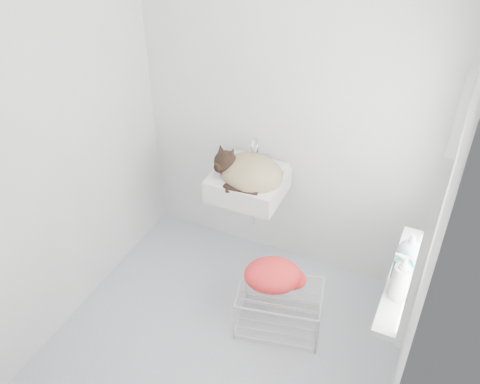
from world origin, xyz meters
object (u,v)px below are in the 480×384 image
at_px(wire_rack, 279,309).
at_px(bottle_b, 401,282).
at_px(bottle_a, 397,296).
at_px(bottle_c, 408,259).
at_px(sink, 248,175).
at_px(cat, 248,172).

bearing_deg(wire_rack, bottle_b, -10.04).
relative_size(bottle_a, bottle_c, 1.38).
xyz_separation_m(sink, bottle_a, (1.18, -0.70, 0.00)).
relative_size(wire_rack, bottle_b, 2.72).
bearing_deg(wire_rack, sink, 134.32).
xyz_separation_m(sink, bottle_c, (1.18, -0.39, 0.00)).
bearing_deg(bottle_a, bottle_b, 90.00).
relative_size(cat, bottle_a, 2.04).
distance_m(bottle_b, bottle_c, 0.20).
bearing_deg(sink, cat, -56.44).
bearing_deg(sink, bottle_a, -30.77).
bearing_deg(bottle_a, cat, 149.63).
bearing_deg(bottle_c, sink, 161.82).
height_order(sink, bottle_a, bottle_a).
bearing_deg(cat, sink, 131.79).
height_order(wire_rack, bottle_b, bottle_b).
xyz_separation_m(cat, bottle_a, (1.17, -0.68, -0.04)).
distance_m(sink, bottle_a, 1.37).
height_order(cat, wire_rack, cat).
xyz_separation_m(bottle_a, bottle_b, (0.00, 0.11, 0.00)).
bearing_deg(bottle_c, wire_rack, -174.15).
bearing_deg(wire_rack, bottle_a, -18.25).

